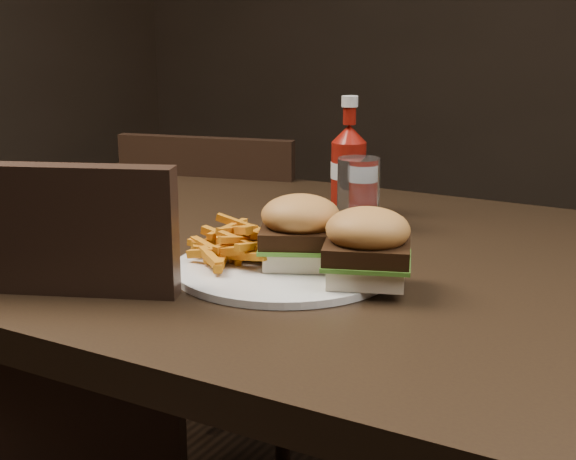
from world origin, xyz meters
The scene contains 8 objects.
dining_table centered at (0.00, 0.00, 0.73)m, with size 1.20×0.80×0.04m, color black.
chair_far centered at (-0.40, 0.50, 0.43)m, with size 0.37×0.37×0.04m, color black.
plate centered at (0.07, -0.11, 0.76)m, with size 0.26×0.26×0.01m, color white.
sandwich_half_a centered at (0.09, -0.10, 0.77)m, with size 0.08×0.08×0.02m, color beige.
sandwich_half_b centered at (0.19, -0.12, 0.77)m, with size 0.08×0.08×0.02m, color beige.
fries_pile centered at (0.01, -0.11, 0.78)m, with size 0.12×0.12×0.05m, color orange, non-canonical shape.
ketchup_bottle centered at (0.02, 0.19, 0.81)m, with size 0.05×0.05×0.11m, color maroon.
tumbler centered at (0.06, 0.12, 0.81)m, with size 0.06×0.06×0.10m, color white.
Camera 1 is at (0.53, -0.90, 1.05)m, focal length 50.00 mm.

